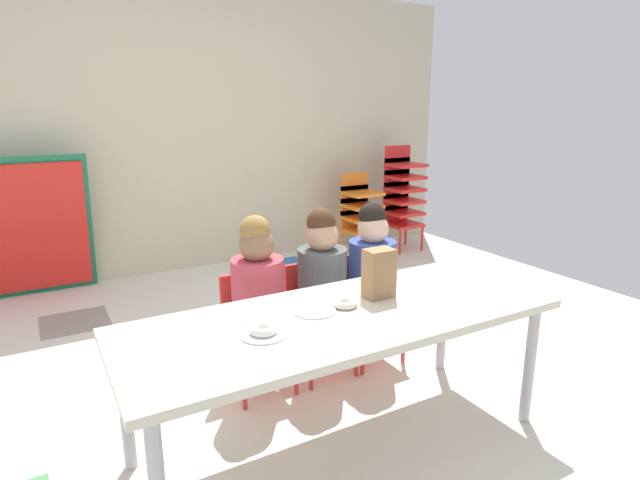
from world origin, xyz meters
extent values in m
cube|color=silver|center=(0.00, 0.00, -0.01)|extent=(5.72, 4.43, 0.02)
cube|color=#336BB2|center=(0.90, 1.80, 0.00)|extent=(0.43, 0.43, 0.00)
cube|color=#B24C47|center=(1.35, 0.45, 0.00)|extent=(0.43, 0.43, 0.00)
cube|color=#B24C47|center=(0.45, 0.90, 0.00)|extent=(0.43, 0.43, 0.00)
cube|color=gray|center=(-0.90, 1.35, 0.00)|extent=(0.43, 0.43, 0.00)
cube|color=gray|center=(0.45, 0.45, 0.00)|extent=(0.43, 0.43, 0.00)
cube|color=beige|center=(0.00, 2.22, 1.22)|extent=(5.72, 0.10, 2.43)
cube|color=beige|center=(0.00, -0.64, 0.59)|extent=(1.82, 0.69, 0.04)
cylinder|color=#B2B2B7|center=(0.83, -0.93, 0.28)|extent=(0.05, 0.05, 0.57)
cylinder|color=#B2B2B7|center=(-0.84, -0.36, 0.28)|extent=(0.05, 0.05, 0.57)
cylinder|color=#B2B2B7|center=(0.83, -0.36, 0.28)|extent=(0.05, 0.05, 0.57)
cube|color=red|center=(-0.14, -0.08, 0.30)|extent=(0.32, 0.30, 0.03)
cube|color=red|center=(-0.14, 0.07, 0.45)|extent=(0.29, 0.02, 0.30)
cylinder|color=#BF3F4C|center=(-0.14, -0.08, 0.52)|extent=(0.26, 0.26, 0.38)
sphere|color=#8C664C|center=(-0.14, -0.08, 0.78)|extent=(0.17, 0.17, 0.17)
sphere|color=olive|center=(-0.14, -0.06, 0.85)|extent=(0.15, 0.15, 0.15)
cylinder|color=red|center=(-0.28, -0.21, 0.15)|extent=(0.02, 0.02, 0.28)
cylinder|color=red|center=(0.00, -0.21, 0.15)|extent=(0.02, 0.02, 0.28)
cylinder|color=red|center=(-0.28, 0.05, 0.15)|extent=(0.02, 0.02, 0.28)
cylinder|color=red|center=(0.00, 0.05, 0.15)|extent=(0.02, 0.02, 0.28)
cube|color=red|center=(0.23, -0.08, 0.30)|extent=(0.32, 0.30, 0.03)
cube|color=red|center=(0.23, 0.07, 0.45)|extent=(0.29, 0.02, 0.30)
cylinder|color=#4C5156|center=(0.23, -0.08, 0.52)|extent=(0.29, 0.29, 0.38)
sphere|color=tan|center=(0.23, -0.08, 0.78)|extent=(0.17, 0.17, 0.17)
sphere|color=#472D19|center=(0.23, -0.06, 0.85)|extent=(0.15, 0.15, 0.15)
cylinder|color=red|center=(0.09, -0.21, 0.15)|extent=(0.02, 0.02, 0.28)
cylinder|color=red|center=(0.37, -0.21, 0.15)|extent=(0.02, 0.02, 0.28)
cylinder|color=red|center=(0.09, 0.05, 0.15)|extent=(0.02, 0.02, 0.28)
cylinder|color=red|center=(0.37, 0.05, 0.15)|extent=(0.02, 0.02, 0.28)
cube|color=red|center=(0.54, -0.08, 0.30)|extent=(0.32, 0.30, 0.03)
cube|color=red|center=(0.54, 0.07, 0.45)|extent=(0.29, 0.02, 0.30)
cylinder|color=#384C99|center=(0.54, -0.08, 0.52)|extent=(0.30, 0.30, 0.38)
sphere|color=beige|center=(0.54, -0.08, 0.78)|extent=(0.17, 0.17, 0.17)
sphere|color=black|center=(0.54, -0.06, 0.85)|extent=(0.15, 0.15, 0.15)
cylinder|color=red|center=(0.40, -0.21, 0.15)|extent=(0.02, 0.02, 0.28)
cylinder|color=red|center=(0.68, -0.21, 0.15)|extent=(0.02, 0.02, 0.28)
cylinder|color=red|center=(0.40, 0.05, 0.15)|extent=(0.02, 0.02, 0.28)
cylinder|color=red|center=(0.68, 0.05, 0.15)|extent=(0.02, 0.02, 0.28)
cube|color=orange|center=(1.69, 1.70, 0.26)|extent=(0.32, 0.30, 0.03)
cube|color=orange|center=(1.69, 1.84, 0.35)|extent=(0.30, 0.02, 0.18)
cube|color=orange|center=(1.69, 1.70, 0.38)|extent=(0.32, 0.30, 0.03)
cube|color=orange|center=(1.69, 1.84, 0.47)|extent=(0.30, 0.02, 0.18)
cube|color=orange|center=(1.69, 1.70, 0.50)|extent=(0.32, 0.30, 0.03)
cube|color=orange|center=(1.69, 1.84, 0.59)|extent=(0.30, 0.02, 0.18)
cube|color=orange|center=(1.69, 1.70, 0.62)|extent=(0.32, 0.30, 0.03)
cube|color=orange|center=(1.69, 1.84, 0.71)|extent=(0.30, 0.02, 0.18)
cylinder|color=orange|center=(1.55, 1.57, 0.13)|extent=(0.02, 0.02, 0.26)
cylinder|color=orange|center=(1.83, 1.57, 0.13)|extent=(0.02, 0.02, 0.26)
cylinder|color=orange|center=(1.55, 1.83, 0.13)|extent=(0.02, 0.02, 0.26)
cylinder|color=orange|center=(1.83, 1.83, 0.13)|extent=(0.02, 0.02, 0.26)
cube|color=red|center=(2.19, 1.70, 0.26)|extent=(0.32, 0.30, 0.03)
cube|color=red|center=(2.19, 1.84, 0.35)|extent=(0.30, 0.02, 0.18)
cube|color=red|center=(2.19, 1.70, 0.38)|extent=(0.32, 0.30, 0.03)
cube|color=red|center=(2.19, 1.84, 0.47)|extent=(0.30, 0.02, 0.18)
cube|color=red|center=(2.19, 1.70, 0.50)|extent=(0.32, 0.30, 0.03)
cube|color=red|center=(2.19, 1.84, 0.59)|extent=(0.30, 0.02, 0.18)
cube|color=red|center=(2.19, 1.70, 0.62)|extent=(0.32, 0.30, 0.03)
cube|color=red|center=(2.19, 1.84, 0.71)|extent=(0.30, 0.02, 0.18)
cube|color=red|center=(2.19, 1.70, 0.74)|extent=(0.32, 0.30, 0.03)
cube|color=red|center=(2.19, 1.84, 0.83)|extent=(0.30, 0.02, 0.18)
cube|color=red|center=(2.19, 1.70, 0.86)|extent=(0.32, 0.30, 0.03)
cube|color=red|center=(2.19, 1.84, 0.95)|extent=(0.30, 0.02, 0.18)
cylinder|color=red|center=(2.05, 1.57, 0.13)|extent=(0.02, 0.02, 0.26)
cylinder|color=red|center=(2.33, 1.57, 0.13)|extent=(0.02, 0.02, 0.26)
cylinder|color=red|center=(2.05, 1.83, 0.13)|extent=(0.02, 0.02, 0.26)
cylinder|color=red|center=(2.33, 1.83, 0.13)|extent=(0.02, 0.02, 0.26)
cube|color=#19724C|center=(-1.11, 2.03, 0.54)|extent=(0.90, 0.28, 1.09)
cube|color=red|center=(-1.11, 1.99, 0.54)|extent=(0.83, 0.23, 0.99)
cube|color=#9E754C|center=(0.24, -0.56, 0.71)|extent=(0.13, 0.09, 0.22)
cylinder|color=white|center=(-0.37, -0.67, 0.61)|extent=(0.18, 0.18, 0.01)
cylinder|color=white|center=(-0.09, -0.57, 0.61)|extent=(0.18, 0.18, 0.01)
torus|color=white|center=(-0.37, -0.67, 0.63)|extent=(0.11, 0.11, 0.03)
torus|color=white|center=(0.05, -0.58, 0.62)|extent=(0.11, 0.11, 0.03)
camera|label=1|loc=(-1.06, -2.31, 1.43)|focal=29.04mm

